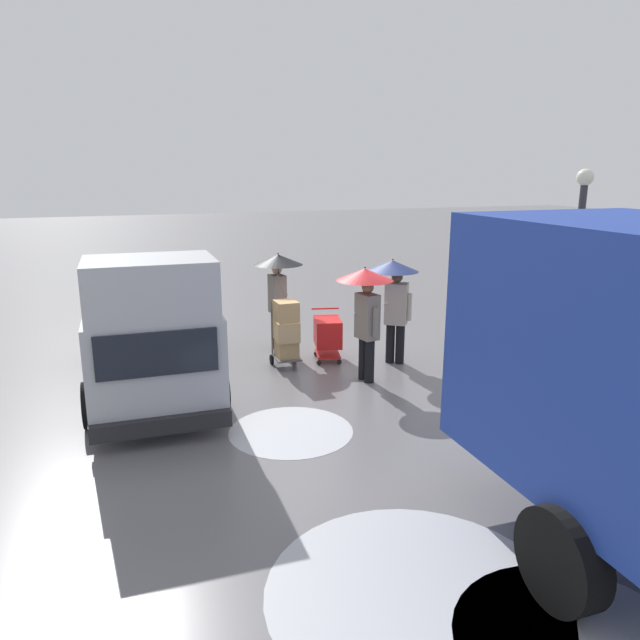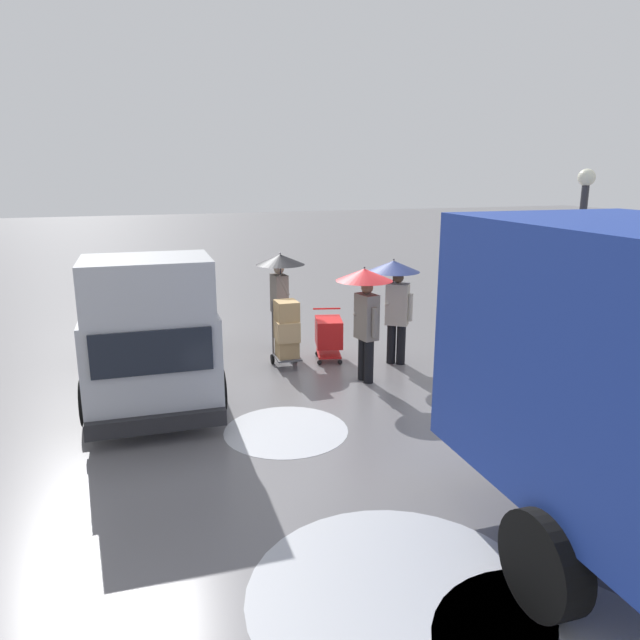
# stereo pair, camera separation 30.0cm
# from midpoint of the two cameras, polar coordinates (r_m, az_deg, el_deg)

# --- Properties ---
(ground_plane) EXTENTS (90.00, 90.00, 0.00)m
(ground_plane) POSITION_cam_midpoint_polar(r_m,az_deg,el_deg) (12.18, 1.91, -4.17)
(ground_plane) COLOR slate
(slush_patch_under_van) EXTENTS (2.83, 2.83, 0.01)m
(slush_patch_under_van) POSITION_cam_midpoint_polar(r_m,az_deg,el_deg) (6.13, 8.92, -24.59)
(slush_patch_under_van) COLOR silver
(slush_patch_under_van) RESTS_ON ground
(slush_patch_mid_street) EXTENTS (1.88, 1.88, 0.01)m
(slush_patch_mid_street) POSITION_cam_midpoint_polar(r_m,az_deg,el_deg) (9.15, -2.32, -10.56)
(slush_patch_mid_street) COLOR silver
(slush_patch_mid_street) RESTS_ON ground
(cargo_van_parked_right) EXTENTS (2.35, 5.41, 2.60)m
(cargo_van_parked_right) POSITION_cam_midpoint_polar(r_m,az_deg,el_deg) (10.85, -15.33, -0.48)
(cargo_van_parked_right) COLOR #B7BABF
(cargo_van_parked_right) RESTS_ON ground
(shopping_cart_vendor) EXTENTS (0.74, 0.93, 1.02)m
(shopping_cart_vendor) POSITION_cam_midpoint_polar(r_m,az_deg,el_deg) (12.22, 1.52, -1.32)
(shopping_cart_vendor) COLOR red
(shopping_cart_vendor) RESTS_ON ground
(hand_dolly_boxes) EXTENTS (0.54, 0.72, 1.36)m
(hand_dolly_boxes) POSITION_cam_midpoint_polar(r_m,az_deg,el_deg) (11.72, -2.48, -0.97)
(hand_dolly_boxes) COLOR #515156
(hand_dolly_boxes) RESTS_ON ground
(pedestrian_pink_side) EXTENTS (1.04, 1.04, 2.15)m
(pedestrian_pink_side) POSITION_cam_midpoint_polar(r_m,az_deg,el_deg) (11.91, 7.97, 3.09)
(pedestrian_pink_side) COLOR black
(pedestrian_pink_side) RESTS_ON ground
(pedestrian_black_side) EXTENTS (1.04, 1.04, 2.15)m
(pedestrian_black_side) POSITION_cam_midpoint_polar(r_m,az_deg,el_deg) (10.84, 5.16, 2.15)
(pedestrian_black_side) COLOR black
(pedestrian_black_side) RESTS_ON ground
(pedestrian_white_side) EXTENTS (1.04, 1.04, 2.15)m
(pedestrian_white_side) POSITION_cam_midpoint_polar(r_m,az_deg,el_deg) (12.75, -3.20, 4.00)
(pedestrian_white_side) COLOR black
(pedestrian_white_side) RESTS_ON ground
(street_lamp) EXTENTS (0.28, 0.28, 3.86)m
(street_lamp) POSITION_cam_midpoint_polar(r_m,az_deg,el_deg) (11.01, 24.25, 5.31)
(street_lamp) COLOR #2D2D33
(street_lamp) RESTS_ON ground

